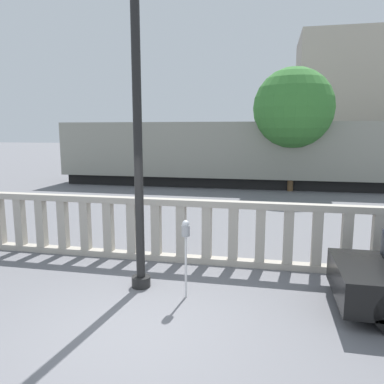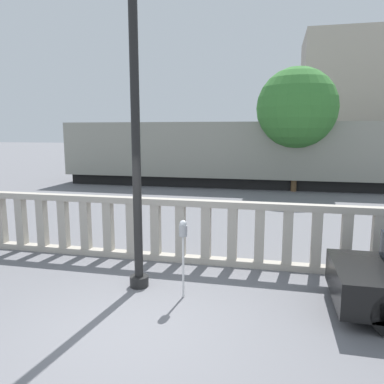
{
  "view_description": "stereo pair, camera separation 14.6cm",
  "coord_description": "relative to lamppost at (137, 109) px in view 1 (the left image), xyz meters",
  "views": [
    {
      "loc": [
        1.88,
        -4.86,
        2.91
      ],
      "look_at": [
        0.04,
        4.01,
        1.43
      ],
      "focal_mm": 35.0,
      "sensor_mm": 36.0,
      "label": 1
    },
    {
      "loc": [
        2.02,
        -4.83,
        2.91
      ],
      "look_at": [
        0.04,
        4.01,
        1.43
      ],
      "focal_mm": 35.0,
      "sensor_mm": 36.0,
      "label": 2
    }
  ],
  "objects": [
    {
      "name": "balustrade",
      "position": [
        0.43,
        1.5,
        -2.58
      ],
      "size": [
        15.85,
        0.24,
        1.43
      ],
      "color": "#ADA599",
      "rests_on": "ground"
    },
    {
      "name": "parking_meter",
      "position": [
        0.93,
        -0.28,
        -2.21
      ],
      "size": [
        0.15,
        0.15,
        1.4
      ],
      "color": "silver",
      "rests_on": "ground"
    },
    {
      "name": "tree_left",
      "position": [
        3.34,
        12.34,
        0.68
      ],
      "size": [
        3.8,
        3.8,
        5.88
      ],
      "color": "brown",
      "rests_on": "ground"
    },
    {
      "name": "ground_plane",
      "position": [
        0.43,
        -1.51,
        -3.3
      ],
      "size": [
        160.0,
        160.0,
        0.0
      ],
      "primitive_type": "plane",
      "color": "slate"
    },
    {
      "name": "lamppost",
      "position": [
        0.0,
        0.0,
        0.0
      ],
      "size": [
        0.35,
        0.35,
        6.42
      ],
      "color": "black",
      "rests_on": "ground"
    },
    {
      "name": "train_near",
      "position": [
        3.18,
        13.68,
        -1.53
      ],
      "size": [
        23.63,
        3.09,
        3.96
      ],
      "color": "black",
      "rests_on": "ground"
    },
    {
      "name": "train_far",
      "position": [
        -0.36,
        26.5,
        -1.45
      ],
      "size": [
        24.12,
        2.99,
        4.11
      ],
      "color": "black",
      "rests_on": "ground"
    }
  ]
}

